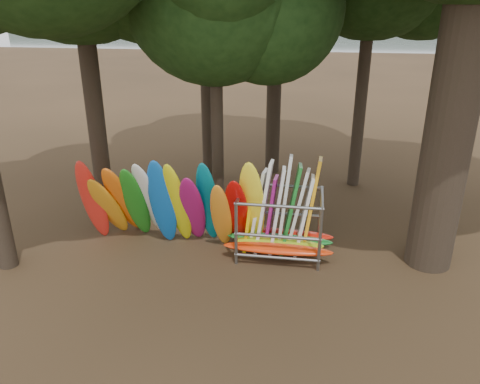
# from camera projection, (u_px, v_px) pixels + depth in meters

# --- Properties ---
(ground) EXTENTS (120.00, 120.00, 0.00)m
(ground) POSITION_uv_depth(u_px,v_px,m) (258.00, 258.00, 13.49)
(ground) COLOR #47331E
(ground) RESTS_ON ground
(lake) EXTENTS (160.00, 160.00, 0.00)m
(lake) POSITION_uv_depth(u_px,v_px,m) (307.00, 52.00, 68.34)
(lake) COLOR gray
(lake) RESTS_ON ground
(far_shore) EXTENTS (160.00, 4.00, 4.00)m
(far_shore) POSITION_uv_depth(u_px,v_px,m) (313.00, 23.00, 113.29)
(far_shore) COLOR black
(far_shore) RESTS_ON ground
(kayak_row) EXTENTS (5.54, 2.15, 3.07)m
(kayak_row) POSITION_uv_depth(u_px,v_px,m) (168.00, 205.00, 13.65)
(kayak_row) COLOR red
(kayak_row) RESTS_ON ground
(storage_rack) EXTENTS (3.16, 1.50, 2.92)m
(storage_rack) POSITION_uv_depth(u_px,v_px,m) (280.00, 225.00, 13.39)
(storage_rack) COLOR slate
(storage_rack) RESTS_ON ground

